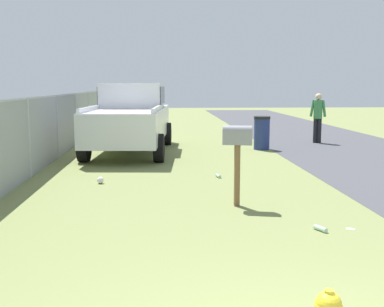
{
  "coord_description": "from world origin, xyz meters",
  "views": [
    {
      "loc": [
        -2.58,
        1.01,
        2.04
      ],
      "look_at": [
        5.2,
        0.54,
        0.92
      ],
      "focal_mm": 44.79,
      "sensor_mm": 36.0,
      "label": 1
    }
  ],
  "objects_px": {
    "pickup_truck": "(131,116)",
    "pedestrian": "(318,114)",
    "mailbox": "(237,142)",
    "trash_bin": "(262,133)"
  },
  "relations": [
    {
      "from": "trash_bin",
      "to": "pedestrian",
      "type": "relative_size",
      "value": 0.61
    },
    {
      "from": "pickup_truck",
      "to": "pedestrian",
      "type": "xyz_separation_m",
      "value": [
        1.82,
        -6.4,
        -0.1
      ]
    },
    {
      "from": "pedestrian",
      "to": "trash_bin",
      "type": "bearing_deg",
      "value": 145.35
    },
    {
      "from": "mailbox",
      "to": "trash_bin",
      "type": "height_order",
      "value": "mailbox"
    },
    {
      "from": "pickup_truck",
      "to": "pedestrian",
      "type": "bearing_deg",
      "value": -70.23
    },
    {
      "from": "pickup_truck",
      "to": "pedestrian",
      "type": "height_order",
      "value": "pickup_truck"
    },
    {
      "from": "pickup_truck",
      "to": "trash_bin",
      "type": "distance_m",
      "value": 4.13
    },
    {
      "from": "mailbox",
      "to": "pedestrian",
      "type": "distance_m",
      "value": 9.61
    },
    {
      "from": "mailbox",
      "to": "pickup_truck",
      "type": "xyz_separation_m",
      "value": [
        6.83,
        2.21,
        0.02
      ]
    },
    {
      "from": "trash_bin",
      "to": "pedestrian",
      "type": "bearing_deg",
      "value": -55.22
    }
  ]
}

